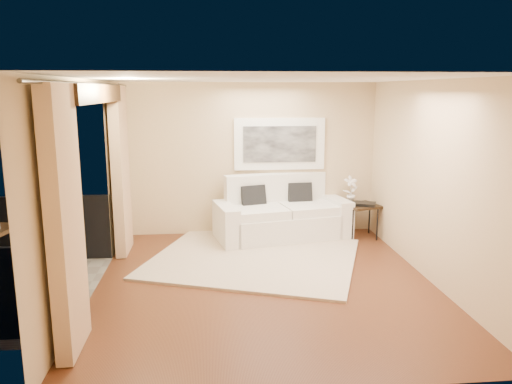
{
  "coord_description": "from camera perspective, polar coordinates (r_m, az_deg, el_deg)",
  "views": [
    {
      "loc": [
        -0.72,
        -6.32,
        2.56
      ],
      "look_at": [
        -0.03,
        1.03,
        1.05
      ],
      "focal_mm": 35.0,
      "sensor_mm": 36.0,
      "label": 1
    }
  ],
  "objects": [
    {
      "name": "balcony",
      "position": [
        7.24,
        -26.29,
        -8.93
      ],
      "size": [
        1.81,
        2.6,
        1.17
      ],
      "color": "#605B56",
      "rests_on": "ground"
    },
    {
      "name": "room_shell",
      "position": [
        6.48,
        -18.27,
        10.63
      ],
      "size": [
        5.0,
        6.4,
        5.0
      ],
      "color": "white",
      "rests_on": "ground"
    },
    {
      "name": "balcony_chair_far",
      "position": [
        7.83,
        -24.05,
        -4.73
      ],
      "size": [
        0.42,
        0.42,
        0.87
      ],
      "rotation": [
        0.0,
        0.0,
        3.02
      ],
      "color": "black",
      "rests_on": "balcony"
    },
    {
      "name": "rug",
      "position": [
        7.76,
        -0.21,
        -7.55
      ],
      "size": [
        3.73,
        3.49,
        0.04
      ],
      "primitive_type": "cube",
      "rotation": [
        0.0,
        0.0,
        -0.35
      ],
      "color": "beige",
      "rests_on": "floor"
    },
    {
      "name": "sofa",
      "position": [
        8.78,
        2.85,
        -2.77
      ],
      "size": [
        2.44,
        1.43,
        1.1
      ],
      "rotation": [
        0.0,
        0.0,
        0.21
      ],
      "color": "white",
      "rests_on": "floor"
    },
    {
      "name": "artwork",
      "position": [
        8.92,
        2.71,
        5.5
      ],
      "size": [
        1.62,
        0.07,
        0.92
      ],
      "color": "white",
      "rests_on": "room_shell"
    },
    {
      "name": "side_table",
      "position": [
        8.96,
        12.0,
        -1.77
      ],
      "size": [
        0.68,
        0.68,
        0.59
      ],
      "rotation": [
        0.0,
        0.0,
        0.29
      ],
      "color": "black",
      "rests_on": "floor"
    },
    {
      "name": "tray",
      "position": [
        8.88,
        12.26,
        -1.34
      ],
      "size": [
        0.46,
        0.4,
        0.05
      ],
      "primitive_type": "cube",
      "rotation": [
        0.0,
        0.0,
        -0.39
      ],
      "color": "black",
      "rests_on": "side_table"
    },
    {
      "name": "floor",
      "position": [
        6.86,
        1.06,
        -10.37
      ],
      "size": [
        5.0,
        5.0,
        0.0
      ],
      "primitive_type": "plane",
      "color": "#5B301B",
      "rests_on": "ground"
    },
    {
      "name": "curtains",
      "position": [
        6.59,
        -17.45,
        0.3
      ],
      "size": [
        0.16,
        4.8,
        2.64
      ],
      "color": "tan",
      "rests_on": "ground"
    },
    {
      "name": "orchid",
      "position": [
        8.98,
        10.79,
        0.29
      ],
      "size": [
        0.29,
        0.22,
        0.49
      ],
      "primitive_type": "imported",
      "rotation": [
        0.0,
        0.0,
        0.2
      ],
      "color": "white",
      "rests_on": "side_table"
    }
  ]
}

